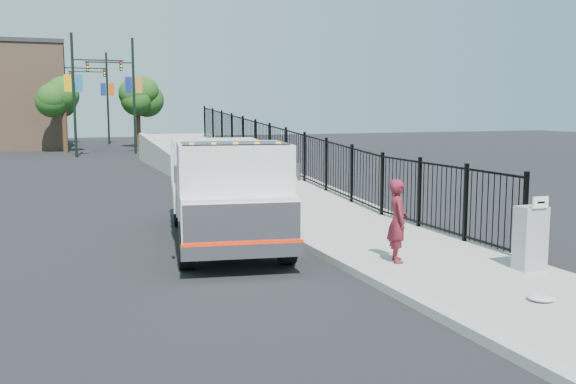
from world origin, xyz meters
name	(u,v)px	position (x,y,z in m)	size (l,w,h in m)	color
ground	(328,258)	(0.00, 0.00, 0.00)	(120.00, 120.00, 0.00)	black
sidewalk	(457,269)	(1.93, -2.00, 0.06)	(3.55, 12.00, 0.12)	#9E998E
curb	(372,277)	(0.00, -2.00, 0.08)	(0.30, 12.00, 0.16)	#ADAAA3
ramp	(226,179)	(2.12, 16.00, 0.00)	(3.95, 24.00, 1.70)	#9E998E
iron_fence	(286,165)	(3.55, 12.00, 0.90)	(0.10, 28.00, 1.80)	black
truck	(225,183)	(-1.61, 2.58, 1.44)	(3.61, 7.78, 2.56)	black
worker	(398,221)	(1.00, -1.22, 0.97)	(0.62, 0.41, 1.71)	maroon
utility_cabinet	(530,238)	(3.10, -2.69, 0.75)	(0.55, 0.40, 1.25)	gray
arrow_sign	(540,202)	(3.10, -2.91, 1.48)	(0.35, 0.04, 0.22)	white
debris	(541,298)	(1.83, -4.41, 0.17)	(0.44, 0.44, 0.11)	silver
light_pole_0	(79,90)	(-3.40, 31.71, 4.36)	(3.77, 0.22, 8.00)	black
light_pole_1	(129,91)	(0.07, 33.64, 4.36)	(3.78, 0.22, 8.00)	black
light_pole_2	(69,93)	(-3.64, 41.08, 4.36)	(3.77, 0.22, 8.00)	black
light_pole_3	(104,94)	(-0.52, 46.54, 4.36)	(3.77, 0.22, 8.00)	black
tree_0	(63,98)	(-4.21, 36.31, 3.94)	(2.54, 2.54, 5.27)	#382314
tree_1	(138,99)	(1.65, 41.14, 3.94)	(2.56, 2.56, 5.28)	#382314
tree_2	(56,99)	(-4.43, 49.59, 3.97)	(3.14, 3.14, 5.57)	#382314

